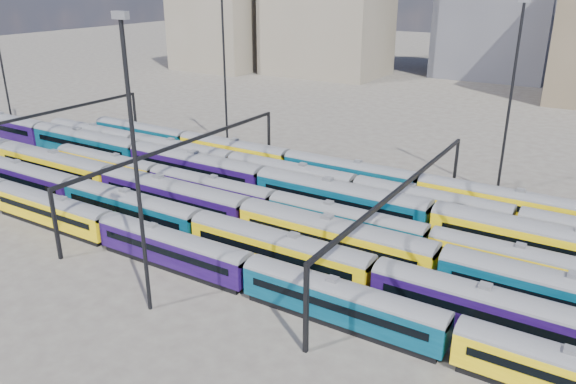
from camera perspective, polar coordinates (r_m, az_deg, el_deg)
The scene contains 15 objects.
ground at distance 65.79m, azimuth 2.98°, elevation -4.13°, with size 500.00×500.00×0.00m, color #48423D.
rake_0 at distance 58.39m, azimuth -11.65°, elevation -5.33°, with size 133.08×2.78×4.67m.
rake_1 at distance 52.17m, azimuth 8.75°, elevation -8.22°, with size 123.82×3.02×5.08m.
rake_2 at distance 70.67m, azimuth -11.65°, elevation -0.18°, with size 111.25×3.26×5.50m.
rake_3 at distance 60.17m, azimuth 14.14°, elevation -4.69°, with size 115.29×2.81×4.73m.
rake_4 at distance 68.55m, azimuth 5.33°, elevation -0.43°, with size 159.88×3.34×5.64m.
rake_5 at distance 77.47m, azimuth 0.17°, elevation 1.91°, with size 98.79×2.90×4.87m.
rake_6 at distance 78.64m, azimuth 6.21°, elevation 2.10°, with size 99.79×2.92×4.92m.
gantry_0 at distance 96.60m, azimuth -24.05°, elevation 6.57°, with size 0.35×40.35×8.03m.
gantry_1 at distance 74.36m, azimuth -10.56°, elevation 4.15°, with size 0.35×40.35×8.03m.
gantry_2 at distance 59.39m, azimuth 11.58°, elevation -0.28°, with size 0.35×40.35×8.03m.
mast_1 at distance 95.56m, azimuth -6.48°, elevation 12.51°, with size 1.40×0.50×25.60m.
mast_2 at distance 47.24m, azimuth -15.25°, elevation 3.06°, with size 1.40×0.50×25.60m.
mast_3 at distance 78.77m, azimuth 21.74°, elevation 9.35°, with size 1.40×0.50×25.60m.
mast_6 at distance 116.26m, azimuth -27.15°, elevation 11.90°, with size 1.40×0.50×25.60m.
Camera 1 is at (28.37, -52.36, 27.97)m, focal length 35.00 mm.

